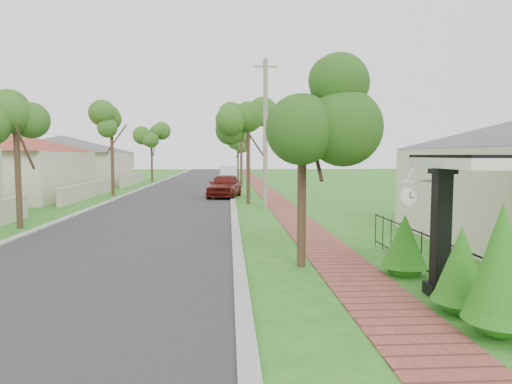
# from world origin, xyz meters

# --- Properties ---
(ground) EXTENTS (160.00, 160.00, 0.00)m
(ground) POSITION_xyz_m (0.00, 0.00, 0.00)
(ground) COLOR #2B6919
(ground) RESTS_ON ground
(road) EXTENTS (7.00, 120.00, 0.02)m
(road) POSITION_xyz_m (-3.00, 20.00, 0.00)
(road) COLOR #28282B
(road) RESTS_ON ground
(kerb_right) EXTENTS (0.30, 120.00, 0.10)m
(kerb_right) POSITION_xyz_m (0.65, 20.00, 0.00)
(kerb_right) COLOR #9E9E99
(kerb_right) RESTS_ON ground
(kerb_left) EXTENTS (0.30, 120.00, 0.10)m
(kerb_left) POSITION_xyz_m (-6.65, 20.00, 0.00)
(kerb_left) COLOR #9E9E99
(kerb_left) RESTS_ON ground
(sidewalk) EXTENTS (1.50, 120.00, 0.03)m
(sidewalk) POSITION_xyz_m (3.25, 20.00, 0.00)
(sidewalk) COLOR #954D3B
(sidewalk) RESTS_ON ground
(porch_post) EXTENTS (0.48, 0.48, 2.52)m
(porch_post) POSITION_xyz_m (4.55, -1.00, 1.12)
(porch_post) COLOR black
(porch_post) RESTS_ON ground
(picket_fence) EXTENTS (0.03, 8.02, 1.00)m
(picket_fence) POSITION_xyz_m (4.90, -0.00, 0.53)
(picket_fence) COLOR black
(picket_fence) RESTS_ON ground
(street_trees) EXTENTS (10.70, 37.65, 5.89)m
(street_trees) POSITION_xyz_m (-2.87, 26.84, 4.54)
(street_trees) COLOR #382619
(street_trees) RESTS_ON ground
(hedge_row) EXTENTS (0.94, 4.65, 2.19)m
(hedge_row) POSITION_xyz_m (4.45, -1.69, 0.84)
(hedge_row) COLOR #246915
(hedge_row) RESTS_ON ground
(far_house_grey) EXTENTS (15.56, 15.56, 4.60)m
(far_house_grey) POSITION_xyz_m (-14.97, 34.00, 2.34)
(far_house_grey) COLOR beige
(far_house_grey) RESTS_ON ground
(parked_car_red) EXTENTS (2.55, 4.70, 1.52)m
(parked_car_red) POSITION_xyz_m (0.14, 20.25, 0.76)
(parked_car_red) COLOR #5C130D
(parked_car_red) RESTS_ON ground
(parked_car_white) EXTENTS (1.68, 4.81, 1.58)m
(parked_car_white) POSITION_xyz_m (0.40, 37.89, 0.79)
(parked_car_white) COLOR silver
(parked_car_white) RESTS_ON ground
(near_tree) EXTENTS (1.86, 1.86, 4.77)m
(near_tree) POSITION_xyz_m (2.20, 1.50, 3.79)
(near_tree) COLOR #382619
(near_tree) RESTS_ON ground
(utility_pole) EXTENTS (1.20, 0.24, 7.67)m
(utility_pole) POSITION_xyz_m (2.30, 13.97, 3.89)
(utility_pole) COLOR gray
(utility_pole) RESTS_ON ground
(station_clock) EXTENTS (0.65, 0.13, 0.55)m
(station_clock) POSITION_xyz_m (4.06, -0.60, 1.95)
(station_clock) COLOR white
(station_clock) RESTS_ON ground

